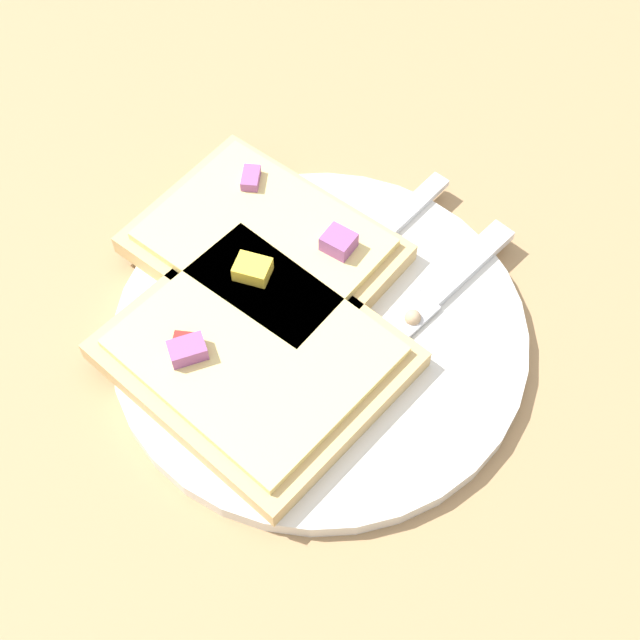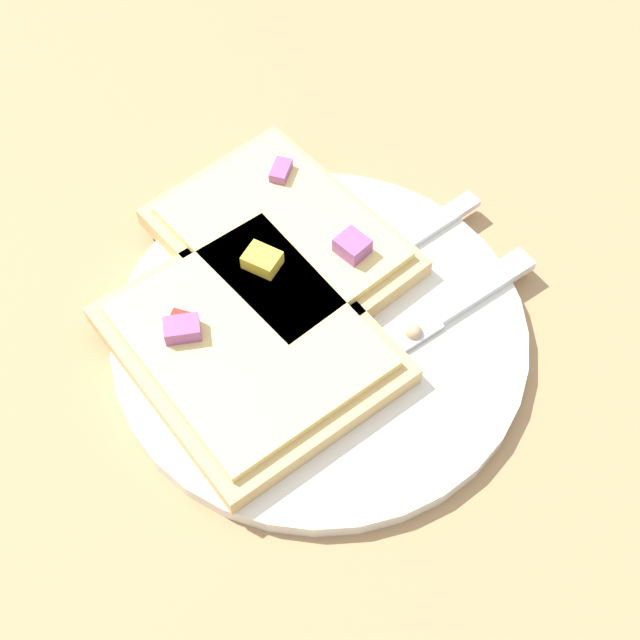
# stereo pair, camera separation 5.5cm
# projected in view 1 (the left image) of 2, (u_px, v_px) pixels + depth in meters

# --- Properties ---
(ground_plane) EXTENTS (4.00, 4.00, 0.00)m
(ground_plane) POSITION_uv_depth(u_px,v_px,m) (320.00, 339.00, 0.57)
(ground_plane) COLOR #9E7A51
(plate) EXTENTS (0.26, 0.26, 0.01)m
(plate) POSITION_uv_depth(u_px,v_px,m) (320.00, 334.00, 0.56)
(plate) COLOR silver
(plate) RESTS_ON ground
(fork) EXTENTS (0.12, 0.21, 0.01)m
(fork) POSITION_uv_depth(u_px,v_px,m) (321.00, 291.00, 0.57)
(fork) COLOR silver
(fork) RESTS_ON plate
(knife) EXTENTS (0.12, 0.19, 0.01)m
(knife) POSITION_uv_depth(u_px,v_px,m) (420.00, 307.00, 0.56)
(knife) COLOR silver
(knife) RESTS_ON plate
(pizza_slice_main) EXTENTS (0.21, 0.20, 0.03)m
(pizza_slice_main) POSITION_uv_depth(u_px,v_px,m) (254.00, 352.00, 0.54)
(pizza_slice_main) COLOR tan
(pizza_slice_main) RESTS_ON plate
(pizza_slice_corner) EXTENTS (0.19, 0.17, 0.03)m
(pizza_slice_corner) POSITION_uv_depth(u_px,v_px,m) (265.00, 246.00, 0.58)
(pizza_slice_corner) COLOR tan
(pizza_slice_corner) RESTS_ON plate
(crumb_scatter) EXTENTS (0.07, 0.02, 0.01)m
(crumb_scatter) POSITION_uv_depth(u_px,v_px,m) (387.00, 317.00, 0.56)
(crumb_scatter) COLOR tan
(crumb_scatter) RESTS_ON plate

